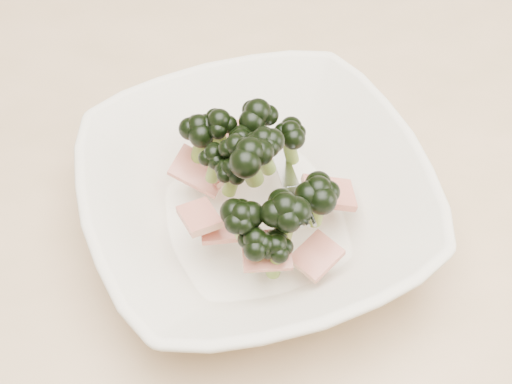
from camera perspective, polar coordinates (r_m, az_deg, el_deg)
dining_table at (r=0.73m, az=2.36°, el=-9.88°), size 1.20×0.80×0.75m
broccoli_dish at (r=0.63m, az=-0.00°, el=-0.48°), size 0.37×0.37×0.13m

